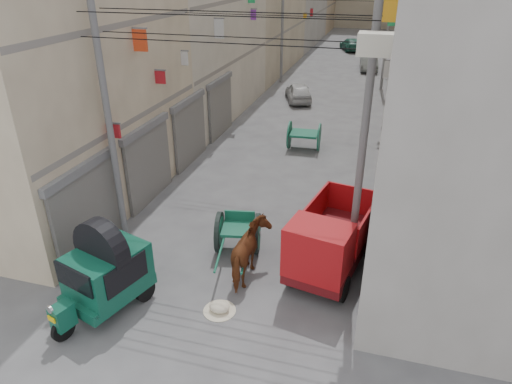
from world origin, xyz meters
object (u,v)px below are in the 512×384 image
(distant_car_green, at_px, (351,44))
(feed_sack, at_px, (219,307))
(tonga_cart, at_px, (238,232))
(distant_car_white, at_px, (298,92))
(mini_truck, at_px, (328,246))
(distant_car_grey, at_px, (369,62))
(auto_rickshaw, at_px, (105,270))
(second_cart, at_px, (304,135))
(horse, at_px, (250,253))

(distant_car_green, bearing_deg, feed_sack, 72.05)
(tonga_cart, height_order, distant_car_white, tonga_cart)
(mini_truck, height_order, distant_car_grey, mini_truck)
(auto_rickshaw, relative_size, second_cart, 1.83)
(feed_sack, bearing_deg, distant_car_white, 95.67)
(mini_truck, xyz_separation_m, distant_car_green, (-2.99, 37.73, -0.40))
(auto_rickshaw, height_order, second_cart, auto_rickshaw)
(auto_rickshaw, height_order, tonga_cart, auto_rickshaw)
(tonga_cart, relative_size, feed_sack, 5.58)
(mini_truck, bearing_deg, horse, -151.38)
(mini_truck, distance_m, distant_car_white, 18.24)
(feed_sack, xyz_separation_m, distant_car_green, (-0.62, 39.93, 0.45))
(horse, bearing_deg, mini_truck, -165.58)
(tonga_cart, height_order, second_cart, second_cart)
(tonga_cart, height_order, feed_sack, tonga_cart)
(feed_sack, bearing_deg, auto_rickshaw, -168.24)
(second_cart, relative_size, feed_sack, 2.96)
(distant_car_white, relative_size, distant_car_green, 0.86)
(horse, bearing_deg, feed_sack, 74.04)
(horse, bearing_deg, second_cart, -90.94)
(tonga_cart, height_order, distant_car_green, tonga_cart)
(mini_truck, bearing_deg, second_cart, 115.29)
(distant_car_white, bearing_deg, mini_truck, 84.29)
(mini_truck, height_order, second_cart, mini_truck)
(auto_rickshaw, xyz_separation_m, mini_truck, (5.12, 2.77, -0.13))
(distant_car_grey, xyz_separation_m, distant_car_green, (-2.33, 9.12, -0.05))
(feed_sack, bearing_deg, mini_truck, 42.90)
(distant_car_white, distance_m, distant_car_green, 20.07)
(horse, xyz_separation_m, distant_car_white, (-2.33, 18.35, -0.22))
(distant_car_green, bearing_deg, distant_car_white, 67.29)
(second_cart, bearing_deg, distant_car_white, 100.18)
(feed_sack, xyz_separation_m, horse, (0.35, 1.56, 0.67))
(distant_car_green, bearing_deg, tonga_cart, 71.52)
(horse, relative_size, distant_car_grey, 0.50)
(auto_rickshaw, relative_size, feed_sack, 5.42)
(auto_rickshaw, relative_size, distant_car_green, 0.70)
(auto_rickshaw, bearing_deg, feed_sack, 28.46)
(auto_rickshaw, distance_m, second_cart, 12.57)
(feed_sack, bearing_deg, second_cart, 90.32)
(second_cart, relative_size, distant_car_grey, 0.40)
(auto_rickshaw, height_order, mini_truck, mini_truck)
(second_cart, relative_size, distant_car_white, 0.45)
(auto_rickshaw, xyz_separation_m, distant_car_green, (2.12, 40.50, -0.54))
(auto_rickshaw, bearing_deg, mini_truck, 45.15)
(auto_rickshaw, xyz_separation_m, tonga_cart, (2.36, 3.31, -0.48))
(auto_rickshaw, distance_m, mini_truck, 5.82)
(second_cart, distance_m, horse, 10.15)
(tonga_cart, distance_m, distant_car_white, 17.25)
(tonga_cart, relative_size, horse, 1.52)
(tonga_cart, relative_size, distant_car_white, 0.84)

